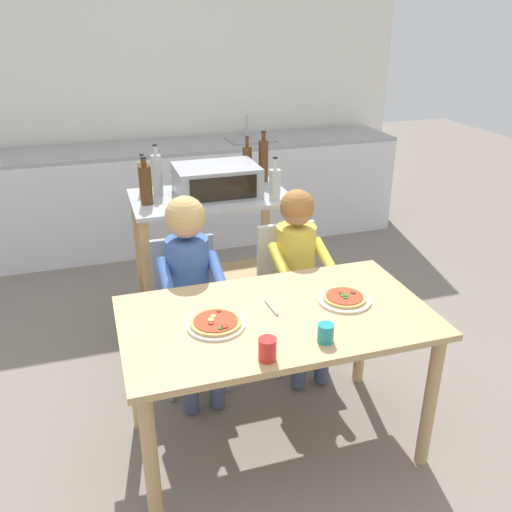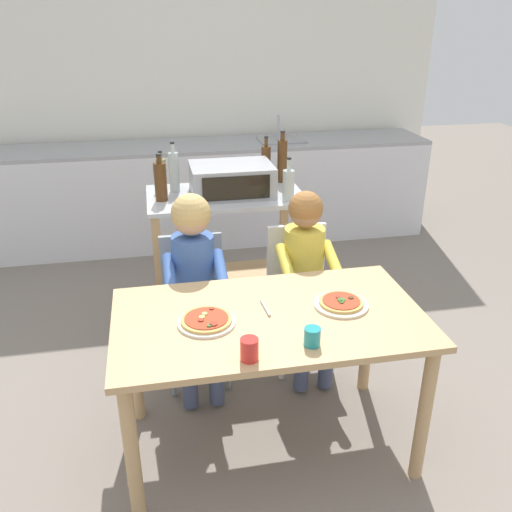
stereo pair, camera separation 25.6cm
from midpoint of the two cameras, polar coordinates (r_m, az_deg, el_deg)
ground_plane at (r=3.75m, az=-6.16°, el=-6.74°), size 12.07×12.07×0.00m
back_wall_tiled at (r=5.10m, az=-11.38°, el=17.41°), size 4.41×0.12×2.70m
kitchen_counter at (r=4.89m, az=-9.90°, el=6.31°), size 3.97×0.60×1.08m
kitchen_island_cart at (r=3.43m, az=-6.78°, el=1.38°), size 0.95×0.56×0.91m
toaster_oven at (r=3.29m, az=-6.41°, el=7.84°), size 0.49×0.36×0.18m
bottle_slim_sauce at (r=3.19m, az=-0.32°, el=7.56°), size 0.07×0.07×0.26m
bottle_tall_green_wine at (r=3.42m, az=-13.88°, el=8.06°), size 0.06×0.06×0.24m
bottle_dark_olive_oil at (r=3.20m, az=-13.80°, el=7.29°), size 0.07×0.07×0.28m
bottle_brown_beer at (r=3.54m, az=-1.31°, el=10.05°), size 0.06×0.06×0.33m
bottle_clear_vinegar at (r=3.56m, az=-3.02°, el=9.69°), size 0.06×0.06×0.29m
bottle_squat_spirits at (r=3.36m, az=-12.55°, el=8.37°), size 0.06×0.06×0.31m
dining_table at (r=2.43m, az=-0.90°, el=-8.33°), size 1.35×0.76×0.72m
dining_chair_left at (r=3.01m, az=-9.58°, el=-4.78°), size 0.36×0.36×0.81m
dining_chair_right at (r=3.15m, az=1.34°, el=-3.01°), size 0.36×0.36×0.81m
child_in_blue_striped_shirt at (r=2.81m, az=-9.54°, el=-1.87°), size 0.32×0.42×1.08m
child_in_yellow_shirt at (r=2.97m, az=2.11°, el=-0.73°), size 0.32×0.42×1.05m
pizza_plate_white at (r=2.30m, az=-7.45°, el=-7.12°), size 0.25×0.25×0.03m
pizza_plate_cream at (r=2.49m, az=6.36°, el=-4.55°), size 0.24×0.24×0.03m
drinking_cup_red at (r=2.07m, az=-2.38°, el=-9.86°), size 0.07×0.07×0.09m
drinking_cup_teal at (r=2.18m, az=3.97°, el=-8.17°), size 0.07×0.07×0.08m
serving_spoon at (r=2.42m, az=-1.43°, el=-5.48°), size 0.02×0.14×0.01m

